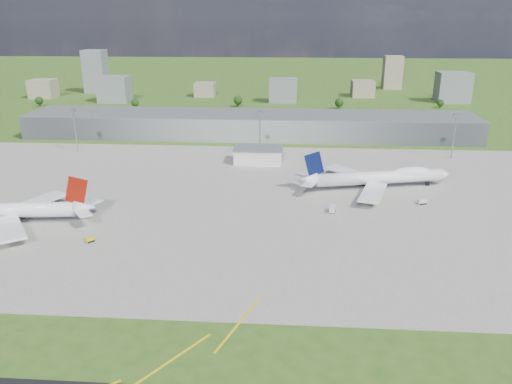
# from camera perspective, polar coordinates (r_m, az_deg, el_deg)

# --- Properties ---
(ground) EXTENTS (1400.00, 1400.00, 0.00)m
(ground) POSITION_cam_1_polar(r_m,az_deg,el_deg) (328.59, -0.92, 5.84)
(ground) COLOR #30551A
(ground) RESTS_ON ground
(apron) EXTENTS (360.00, 190.00, 0.08)m
(apron) POSITION_cam_1_polar(r_m,az_deg,el_deg) (222.75, -0.75, -0.85)
(apron) COLOR gray
(apron) RESTS_ON ground
(terminal) EXTENTS (300.00, 42.00, 15.00)m
(terminal) POSITION_cam_1_polar(r_m,az_deg,el_deg) (341.52, -0.72, 7.66)
(terminal) COLOR gray
(terminal) RESTS_ON ground
(ops_building) EXTENTS (26.00, 16.00, 8.00)m
(ops_building) POSITION_cam_1_polar(r_m,az_deg,el_deg) (278.57, 0.26, 4.19)
(ops_building) COLOR silver
(ops_building) RESTS_ON ground
(mast_west) EXTENTS (3.50, 2.00, 25.90)m
(mast_west) POSITION_cam_1_polar(r_m,az_deg,el_deg) (316.17, -20.04, 7.42)
(mast_west) COLOR gray
(mast_west) RESTS_ON ground
(mast_center) EXTENTS (3.50, 2.00, 25.90)m
(mast_center) POSITION_cam_1_polar(r_m,az_deg,el_deg) (289.91, 0.46, 7.59)
(mast_center) COLOR gray
(mast_center) RESTS_ON ground
(mast_east) EXTENTS (3.50, 2.00, 25.90)m
(mast_east) POSITION_cam_1_polar(r_m,az_deg,el_deg) (303.87, 21.79, 6.76)
(mast_east) COLOR gray
(mast_east) RESTS_ON ground
(airliner_red_twin) EXTENTS (69.63, 53.98, 19.10)m
(airliner_red_twin) POSITION_cam_1_polar(r_m,az_deg,el_deg) (218.90, -26.38, -1.93)
(airliner_red_twin) COLOR white
(airliner_red_twin) RESTS_ON ground
(airliner_blue_quad) EXTENTS (73.45, 56.74, 19.36)m
(airliner_blue_quad) POSITION_cam_1_polar(r_m,az_deg,el_deg) (242.61, 13.92, 1.62)
(airliner_blue_quad) COLOR white
(airliner_blue_quad) RESTS_ON ground
(tug_yellow) EXTENTS (3.46, 3.55, 1.61)m
(tug_yellow) POSITION_cam_1_polar(r_m,az_deg,el_deg) (191.04, -18.45, -5.21)
(tug_yellow) COLOR yellow
(tug_yellow) RESTS_ON ground
(van_white_near) EXTENTS (3.17, 5.33, 2.54)m
(van_white_near) POSITION_cam_1_polar(r_m,az_deg,el_deg) (210.49, 8.75, -1.96)
(van_white_near) COLOR silver
(van_white_near) RESTS_ON ground
(van_white_far) EXTENTS (4.39, 3.04, 2.13)m
(van_white_far) POSITION_cam_1_polar(r_m,az_deg,el_deg) (228.43, 18.47, -1.09)
(van_white_far) COLOR silver
(van_white_far) RESTS_ON ground
(bldg_far_w) EXTENTS (24.00, 20.00, 18.00)m
(bldg_far_w) POSITION_cam_1_polar(r_m,az_deg,el_deg) (551.51, -23.15, 10.82)
(bldg_far_w) COLOR gray
(bldg_far_w) RESTS_ON ground
(bldg_w) EXTENTS (28.00, 22.00, 24.00)m
(bldg_w) POSITION_cam_1_polar(r_m,az_deg,el_deg) (501.46, -15.88, 11.25)
(bldg_w) COLOR slate
(bldg_w) RESTS_ON ground
(bldg_cw) EXTENTS (20.00, 18.00, 14.00)m
(bldg_cw) POSITION_cam_1_polar(r_m,az_deg,el_deg) (520.41, -5.85, 11.59)
(bldg_cw) COLOR gray
(bldg_cw) RESTS_ON ground
(bldg_c) EXTENTS (26.00, 20.00, 22.00)m
(bldg_c) POSITION_cam_1_polar(r_m,az_deg,el_deg) (482.82, 3.12, 11.53)
(bldg_c) COLOR slate
(bldg_c) RESTS_ON ground
(bldg_ce) EXTENTS (22.00, 24.00, 16.00)m
(bldg_ce) POSITION_cam_1_polar(r_m,az_deg,el_deg) (527.83, 12.09, 11.49)
(bldg_ce) COLOR gray
(bldg_ce) RESTS_ON ground
(bldg_e) EXTENTS (30.00, 22.00, 28.00)m
(bldg_e) POSITION_cam_1_polar(r_m,az_deg,el_deg) (515.40, 21.58, 11.08)
(bldg_e) COLOR slate
(bldg_e) RESTS_ON ground
(bldg_tall_w) EXTENTS (22.00, 20.00, 44.00)m
(bldg_tall_w) POSITION_cam_1_polar(r_m,az_deg,el_deg) (570.11, -17.85, 12.99)
(bldg_tall_w) COLOR slate
(bldg_tall_w) RESTS_ON ground
(bldg_tall_e) EXTENTS (20.00, 18.00, 36.00)m
(bldg_tall_e) POSITION_cam_1_polar(r_m,az_deg,el_deg) (592.04, 15.32, 13.04)
(bldg_tall_e) COLOR gray
(bldg_tall_e) RESTS_ON ground
(tree_far_w) EXTENTS (7.20, 7.20, 8.80)m
(tree_far_w) POSITION_cam_1_polar(r_m,az_deg,el_deg) (498.89, -23.54, 9.56)
(tree_far_w) COLOR #382314
(tree_far_w) RESTS_ON ground
(tree_w) EXTENTS (6.75, 6.75, 8.25)m
(tree_w) POSITION_cam_1_polar(r_m,az_deg,el_deg) (460.18, -13.66, 9.86)
(tree_w) COLOR #382314
(tree_w) RESTS_ON ground
(tree_c) EXTENTS (8.10, 8.10, 9.90)m
(tree_c) POSITION_cam_1_polar(r_m,az_deg,el_deg) (456.31, -2.07, 10.43)
(tree_c) COLOR #382314
(tree_c) RESTS_ON ground
(tree_e) EXTENTS (7.65, 7.65, 9.35)m
(tree_e) POSITION_cam_1_polar(r_m,az_deg,el_deg) (450.99, 9.49, 10.03)
(tree_e) COLOR #382314
(tree_e) RESTS_ON ground
(tree_far_e) EXTENTS (6.30, 6.30, 7.70)m
(tree_far_e) POSITION_cam_1_polar(r_m,az_deg,el_deg) (477.78, 20.33, 9.51)
(tree_far_e) COLOR #382314
(tree_far_e) RESTS_ON ground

